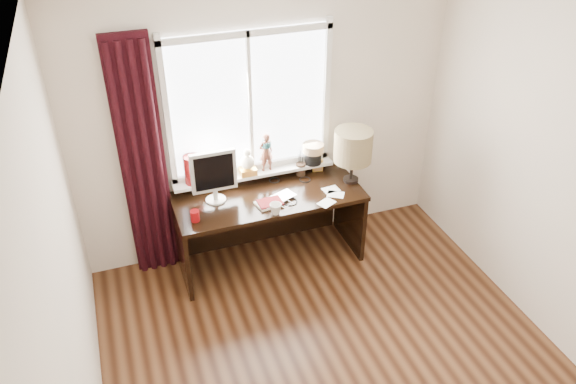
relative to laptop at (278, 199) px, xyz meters
name	(u,v)px	position (x,y,z in m)	size (l,w,h in m)	color
ceiling	(381,48)	(0.05, -1.52, 1.84)	(3.50, 4.00, 0.00)	white
wall_back	(266,121)	(0.05, 0.48, 0.54)	(3.50, 2.60, 0.00)	beige
wall_left	(67,321)	(-1.70, -1.52, 0.54)	(4.00, 2.60, 0.00)	beige
laptop	(278,199)	(0.00, 0.00, 0.00)	(0.34, 0.22, 0.03)	silver
mug	(276,208)	(-0.08, -0.19, 0.04)	(0.10, 0.10, 0.10)	white
red_cup	(195,216)	(-0.75, -0.06, 0.04)	(0.08, 0.08, 0.10)	maroon
window	(252,126)	(-0.09, 0.43, 0.54)	(1.52, 0.22, 1.40)	white
curtain	(143,164)	(-1.08, 0.39, 0.35)	(0.38, 0.09, 2.25)	black
desk	(266,211)	(-0.05, 0.21, -0.26)	(1.70, 0.70, 0.75)	black
monitor	(214,174)	(-0.52, 0.18, 0.26)	(0.40, 0.18, 0.49)	beige
notebook_stack	(269,203)	(-0.09, -0.03, 0.00)	(0.25, 0.20, 0.03)	beige
brush_holder	(301,169)	(0.35, 0.35, 0.05)	(0.09, 0.09, 0.25)	black
icon_frame	(318,166)	(0.53, 0.35, 0.05)	(0.10, 0.04, 0.13)	gold
table_lamp	(353,147)	(0.75, 0.08, 0.35)	(0.35, 0.35, 0.52)	black
loose_papers	(331,195)	(0.48, -0.09, -0.01)	(0.32, 0.33, 0.00)	white
desk_cables	(291,189)	(0.17, 0.13, -0.01)	(0.40, 0.53, 0.01)	black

